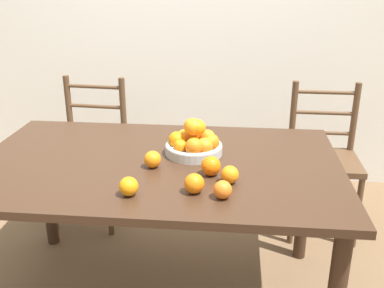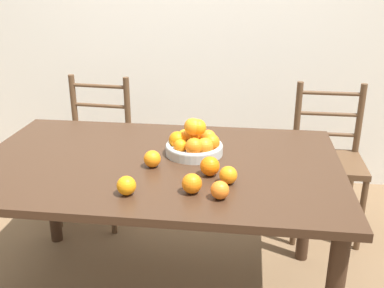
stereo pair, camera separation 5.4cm
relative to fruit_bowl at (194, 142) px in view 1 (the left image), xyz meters
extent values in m
cube|color=silver|center=(-0.16, 1.43, 0.48)|extent=(8.00, 0.06, 2.60)
cube|color=#382316|center=(-0.16, -0.10, -0.07)|extent=(1.66, 1.03, 0.03)
cylinder|color=#382316|center=(-0.91, 0.33, -0.46)|extent=(0.07, 0.07, 0.73)
cylinder|color=#382316|center=(0.59, 0.33, -0.46)|extent=(0.07, 0.07, 0.73)
cylinder|color=#B2B7B2|center=(0.00, 0.00, -0.04)|extent=(0.27, 0.27, 0.04)
torus|color=#B2B7B2|center=(0.00, 0.00, -0.02)|extent=(0.27, 0.27, 0.02)
sphere|color=orange|center=(0.08, -0.01, 0.01)|extent=(0.08, 0.08, 0.08)
sphere|color=orange|center=(0.06, 0.05, 0.01)|extent=(0.08, 0.08, 0.08)
sphere|color=orange|center=(0.00, 0.08, 0.01)|extent=(0.08, 0.08, 0.08)
sphere|color=orange|center=(-0.06, 0.06, 0.01)|extent=(0.07, 0.07, 0.07)
sphere|color=orange|center=(-0.08, 0.01, 0.01)|extent=(0.08, 0.08, 0.08)
sphere|color=orange|center=(-0.06, -0.06, 0.00)|extent=(0.06, 0.06, 0.06)
sphere|color=orange|center=(0.01, -0.08, 0.01)|extent=(0.08, 0.08, 0.08)
sphere|color=orange|center=(0.05, -0.06, 0.01)|extent=(0.08, 0.08, 0.08)
sphere|color=orange|center=(0.01, 0.00, 0.08)|extent=(0.08, 0.08, 0.08)
sphere|color=orange|center=(-0.01, 0.01, 0.08)|extent=(0.08, 0.08, 0.08)
sphere|color=orange|center=(-0.01, 0.00, 0.08)|extent=(0.08, 0.08, 0.08)
sphere|color=orange|center=(0.15, -0.43, -0.02)|extent=(0.07, 0.07, 0.07)
sphere|color=orange|center=(-0.21, -0.45, -0.02)|extent=(0.08, 0.08, 0.08)
sphere|color=orange|center=(0.04, -0.40, -0.02)|extent=(0.08, 0.08, 0.08)
sphere|color=orange|center=(0.17, -0.30, -0.02)|extent=(0.07, 0.07, 0.07)
sphere|color=orange|center=(0.09, -0.23, -0.02)|extent=(0.08, 0.08, 0.08)
sphere|color=orange|center=(-0.17, -0.17, -0.02)|extent=(0.08, 0.08, 0.08)
cylinder|color=#513823|center=(-0.95, 0.48, -0.59)|extent=(0.04, 0.04, 0.46)
cylinder|color=#513823|center=(-0.57, 0.45, -0.59)|extent=(0.04, 0.04, 0.46)
cylinder|color=#513823|center=(-0.93, 0.84, -0.35)|extent=(0.04, 0.04, 0.94)
cylinder|color=#513823|center=(-0.55, 0.81, -0.35)|extent=(0.04, 0.04, 0.94)
cube|color=#513823|center=(-0.75, 0.65, -0.34)|extent=(0.45, 0.43, 0.04)
cylinder|color=#513823|center=(-0.74, 0.83, -0.22)|extent=(0.38, 0.05, 0.02)
cylinder|color=#513823|center=(-0.74, 0.83, -0.09)|extent=(0.38, 0.05, 0.02)
cylinder|color=#513823|center=(-0.74, 0.83, 0.05)|extent=(0.38, 0.05, 0.02)
cylinder|color=#513823|center=(0.55, 0.47, -0.59)|extent=(0.04, 0.04, 0.46)
cylinder|color=#513823|center=(0.93, 0.46, -0.59)|extent=(0.04, 0.04, 0.46)
cylinder|color=#513823|center=(0.56, 0.83, -0.35)|extent=(0.04, 0.04, 0.94)
cylinder|color=#513823|center=(0.94, 0.82, -0.35)|extent=(0.04, 0.04, 0.94)
cube|color=#513823|center=(0.74, 0.65, -0.34)|extent=(0.42, 0.41, 0.04)
cylinder|color=#513823|center=(0.75, 0.83, -0.22)|extent=(0.38, 0.03, 0.02)
cylinder|color=#513823|center=(0.75, 0.83, -0.09)|extent=(0.38, 0.03, 0.02)
cylinder|color=#513823|center=(0.75, 0.83, 0.05)|extent=(0.38, 0.03, 0.02)
camera|label=1|loc=(0.18, -1.96, 0.76)|focal=42.00mm
camera|label=2|loc=(0.24, -1.96, 0.76)|focal=42.00mm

